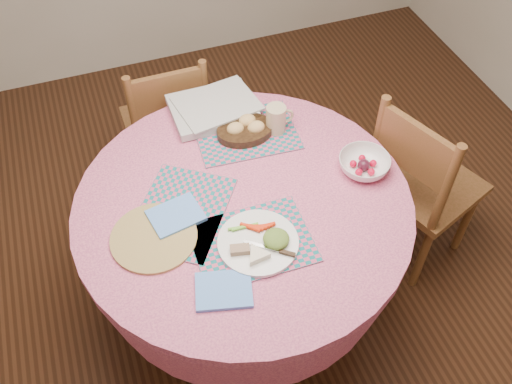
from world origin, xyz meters
TOP-DOWN VIEW (x-y plane):
  - ground at (0.00, 0.00)m, footprint 4.00×4.00m
  - dining_table at (0.00, 0.00)m, footprint 1.24×1.24m
  - chair_right at (0.83, 0.05)m, footprint 0.53×0.54m
  - chair_back at (-0.11, 0.82)m, footprint 0.40×0.39m
  - placemat_front at (-0.03, -0.19)m, footprint 0.41×0.31m
  - placemat_left at (-0.22, 0.03)m, footprint 0.48×0.50m
  - placemat_back at (0.13, 0.33)m, footprint 0.42×0.33m
  - wicker_trivet at (-0.34, -0.06)m, footprint 0.30×0.30m
  - napkin_near at (-0.18, -0.34)m, footprint 0.21×0.18m
  - napkin_far at (-0.25, 0.01)m, footprint 0.20×0.17m
  - dinner_plate at (-0.01, -0.21)m, footprint 0.28×0.28m
  - bread_bowl at (0.12, 0.33)m, footprint 0.23×0.23m
  - latte_mug at (0.25, 0.31)m, footprint 0.12×0.08m
  - fruit_bowl at (0.48, -0.01)m, footprint 0.23×0.23m
  - newspaper_stack at (0.04, 0.50)m, footprint 0.37×0.30m

SIDE VIEW (x-z plane):
  - ground at x=0.00m, z-range 0.00..0.00m
  - chair_back at x=-0.11m, z-range 0.02..0.89m
  - chair_right at x=0.83m, z-range 0.02..0.94m
  - dining_table at x=0.00m, z-range 0.18..0.93m
  - placemat_front at x=-0.03m, z-range 0.75..0.76m
  - placemat_left at x=-0.22m, z-range 0.75..0.76m
  - placemat_back at x=0.13m, z-range 0.75..0.76m
  - wicker_trivet at x=-0.34m, z-range 0.75..0.76m
  - napkin_near at x=-0.18m, z-range 0.75..0.76m
  - napkin_far at x=-0.25m, z-range 0.76..0.77m
  - dinner_plate at x=-0.01m, z-range 0.75..0.80m
  - newspaper_stack at x=0.04m, z-range 0.76..0.80m
  - fruit_bowl at x=0.48m, z-range 0.75..0.81m
  - bread_bowl at x=0.12m, z-range 0.74..0.82m
  - latte_mug at x=0.25m, z-range 0.76..0.87m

